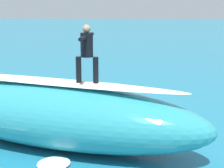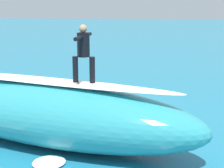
{
  "view_description": "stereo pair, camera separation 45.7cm",
  "coord_description": "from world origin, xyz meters",
  "px_view_note": "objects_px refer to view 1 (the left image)",
  "views": [
    {
      "loc": [
        -1.53,
        12.0,
        3.89
      ],
      "look_at": [
        -0.96,
        0.76,
        1.28
      ],
      "focal_mm": 59.64,
      "sensor_mm": 36.0,
      "label": 1
    },
    {
      "loc": [
        -1.99,
        11.96,
        3.89
      ],
      "look_at": [
        -0.96,
        0.76,
        1.28
      ],
      "focal_mm": 59.64,
      "sensor_mm": 36.0,
      "label": 2
    }
  ],
  "objects_px": {
    "surfboard_riding": "(87,84)",
    "surfboard_paddling": "(129,104)",
    "surfer_paddling": "(131,100)",
    "surfer_riding": "(87,49)"
  },
  "relations": [
    {
      "from": "surfboard_riding",
      "to": "surfboard_paddling",
      "type": "xyz_separation_m",
      "value": [
        -1.03,
        -4.32,
        -1.73
      ]
    },
    {
      "from": "surfboard_riding",
      "to": "surfer_paddling",
      "type": "height_order",
      "value": "surfboard_riding"
    },
    {
      "from": "surfer_riding",
      "to": "surfer_paddling",
      "type": "relative_size",
      "value": 1.06
    },
    {
      "from": "surfer_riding",
      "to": "surfer_paddling",
      "type": "xyz_separation_m",
      "value": [
        -1.12,
        -4.23,
        -2.45
      ]
    },
    {
      "from": "surfer_riding",
      "to": "surfer_paddling",
      "type": "height_order",
      "value": "surfer_riding"
    },
    {
      "from": "surfer_riding",
      "to": "surfboard_paddling",
      "type": "xyz_separation_m",
      "value": [
        -1.03,
        -4.32,
        -2.62
      ]
    },
    {
      "from": "surfer_riding",
      "to": "surfboard_paddling",
      "type": "distance_m",
      "value": 5.16
    },
    {
      "from": "surfboard_riding",
      "to": "surfboard_paddling",
      "type": "height_order",
      "value": "surfboard_riding"
    },
    {
      "from": "surfer_riding",
      "to": "surfboard_riding",
      "type": "bearing_deg",
      "value": 109.78
    },
    {
      "from": "surfer_riding",
      "to": "surfboard_paddling",
      "type": "height_order",
      "value": "surfer_riding"
    }
  ]
}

